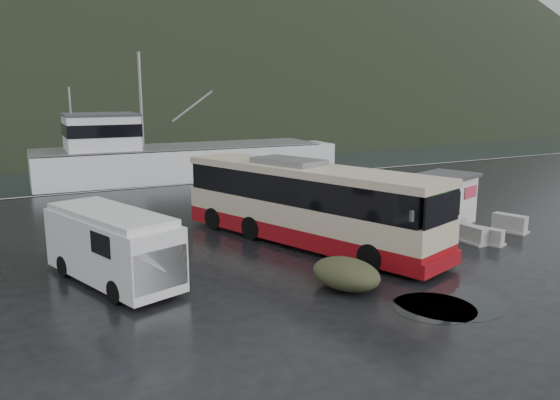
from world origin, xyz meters
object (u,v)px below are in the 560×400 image
coach_bus (306,243)px  ticket_kiosk (442,223)px  dome_tent (346,288)px  white_van (114,282)px  waste_bin_left (376,245)px  jersey_barrier_c (487,244)px  jersey_barrier_b (509,231)px  jersey_barrier_a (471,242)px  fishing_trawler (182,170)px  waste_bin_right (389,239)px

coach_bus → ticket_kiosk: coach_bus is taller
coach_bus → dome_tent: bearing=-125.1°
white_van → waste_bin_left: bearing=-20.3°
white_van → ticket_kiosk: (17.28, 1.15, 0.00)m
coach_bus → jersey_barrier_c: bearing=-47.1°
coach_bus → waste_bin_left: (2.65, -1.80, 0.00)m
coach_bus → ticket_kiosk: bearing=-18.6°
coach_bus → jersey_barrier_b: bearing=-34.7°
dome_tent → jersey_barrier_c: (9.03, 1.69, 0.00)m
ticket_kiosk → jersey_barrier_b: (1.62, -2.89, 0.00)m
dome_tent → jersey_barrier_a: dome_tent is taller
jersey_barrier_a → fishing_trawler: fishing_trawler is taller
waste_bin_left → jersey_barrier_a: size_ratio=0.94×
dome_tent → coach_bus: bearing=73.0°
waste_bin_right → ticket_kiosk: ticket_kiosk is taller
ticket_kiosk → jersey_barrier_a: size_ratio=2.10×
fishing_trawler → jersey_barrier_c: bearing=-78.2°
waste_bin_left → jersey_barrier_a: bearing=-22.5°
waste_bin_left → ticket_kiosk: 6.00m
jersey_barrier_b → jersey_barrier_c: size_ratio=1.17×
white_van → jersey_barrier_c: size_ratio=4.41×
jersey_barrier_b → jersey_barrier_c: bearing=-158.7°
ticket_kiosk → jersey_barrier_a: bearing=-132.8°
white_van → fishing_trawler: bearing=49.6°
jersey_barrier_c → coach_bus: bearing=151.1°
waste_bin_left → dome_tent: (-4.39, -3.91, 0.00)m
waste_bin_right → jersey_barrier_b: 6.42m
ticket_kiosk → jersey_barrier_b: 3.32m
white_van → jersey_barrier_a: (15.70, -2.30, 0.00)m
dome_tent → jersey_barrier_a: 8.82m
jersey_barrier_a → jersey_barrier_c: bearing=-45.7°
waste_bin_right → jersey_barrier_b: (6.21, -1.63, 0.00)m
waste_bin_right → dome_tent: size_ratio=0.54×
dome_tent → jersey_barrier_b: size_ratio=1.58×
dome_tent → jersey_barrier_a: (8.55, 2.19, 0.00)m
coach_bus → dome_tent: coach_bus is taller
jersey_barrier_b → fishing_trawler: bearing=105.2°
coach_bus → white_van: 8.98m
waste_bin_left → waste_bin_right: size_ratio=1.01×
ticket_kiosk → jersey_barrier_b: bearing=-78.9°
dome_tent → ticket_kiosk: ticket_kiosk is taller
coach_bus → jersey_barrier_b: coach_bus is taller
waste_bin_right → white_van: bearing=179.5°
white_van → jersey_barrier_a: bearing=-25.8°
waste_bin_right → jersey_barrier_b: waste_bin_right is taller
waste_bin_right → dome_tent: waste_bin_right is taller
dome_tent → ticket_kiosk: (10.13, 5.64, 0.00)m
jersey_barrier_c → waste_bin_left: bearing=154.5°
waste_bin_right → jersey_barrier_a: bearing=-36.1°
dome_tent → white_van: bearing=147.9°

